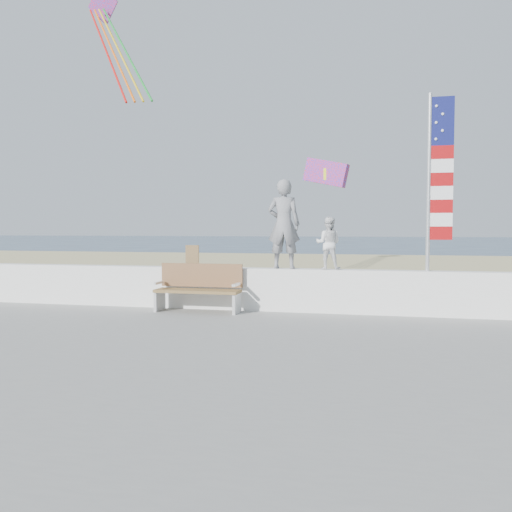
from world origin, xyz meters
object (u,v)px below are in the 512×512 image
object	(u,v)px
adult	(284,224)
bench	(199,287)
child	(328,243)
flag	(436,174)

from	to	relation	value
adult	bench	xyz separation A→B (m)	(-1.73, -0.45, -1.33)
adult	child	distance (m)	1.02
adult	bench	distance (m)	2.23
bench	flag	xyz separation A→B (m)	(4.76, 0.45, 2.30)
adult	flag	size ratio (longest dim) A/B	0.54
adult	child	size ratio (longest dim) A/B	1.73
bench	flag	distance (m)	5.31
child	flag	world-z (taller)	flag
bench	flag	world-z (taller)	flag
bench	flag	size ratio (longest dim) A/B	0.51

